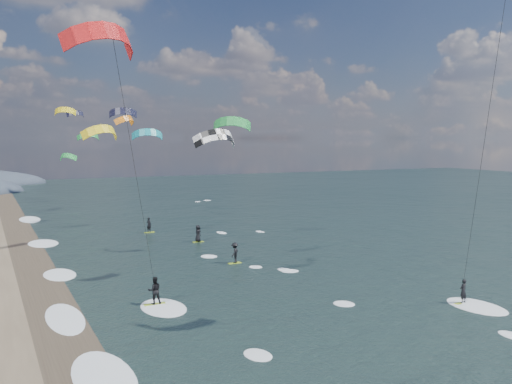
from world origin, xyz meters
name	(u,v)px	position (x,y,z in m)	size (l,w,h in m)	color
ground	(403,382)	(0.00, 0.00, 0.00)	(260.00, 260.00, 0.00)	black
wet_sand_strip	(69,349)	(-12.00, 10.00, 0.00)	(3.00, 240.00, 0.00)	#382D23
kitesurfer_near_a	(501,57)	(7.89, 2.58, 14.14)	(7.55, 8.53, 19.11)	#9CBC21
kitesurfer_near_b	(129,131)	(-8.60, 11.10, 10.53)	(7.12, 8.84, 16.01)	#9CBC21
far_kitesurfers	(205,241)	(2.63, 30.17, 0.85)	(3.94, 18.90, 1.72)	#9CBC21
bg_kite_field	(115,126)	(-0.40, 53.19, 11.67)	(12.68, 72.11, 8.62)	black
shoreline_surf	(79,318)	(-10.80, 14.75, 0.00)	(2.40, 79.40, 0.11)	white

